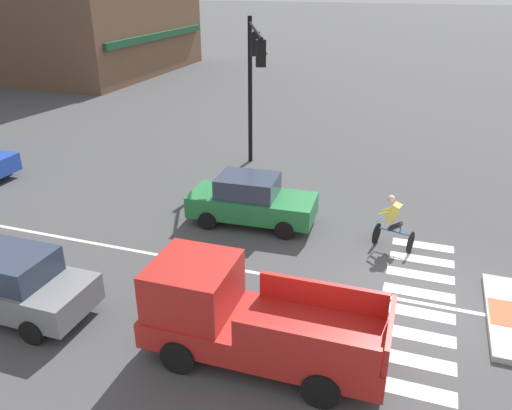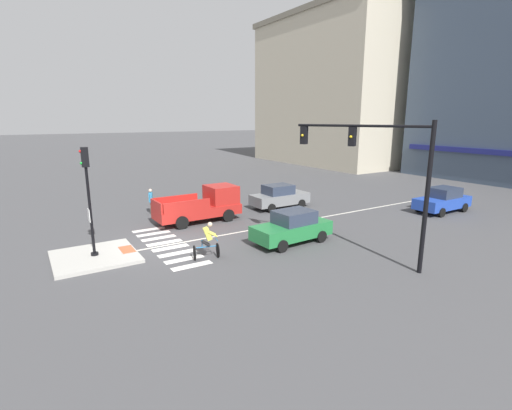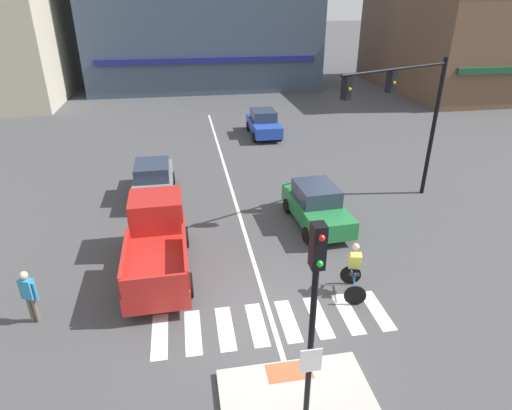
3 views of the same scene
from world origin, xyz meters
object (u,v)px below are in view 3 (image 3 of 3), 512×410
cyclist (354,269)px  pedestrian_at_curb_left (29,293)px  car_grey_westbound_far (153,180)px  car_green_eastbound_mid (317,205)px  signal_pole (313,316)px  traffic_light_mast (409,106)px  car_blue_eastbound_distant (264,123)px  pickup_truck_red_westbound_near (157,240)px

cyclist → pedestrian_at_curb_left: cyclist is taller
car_grey_westbound_far → cyclist: bearing=-53.2°
car_green_eastbound_mid → car_grey_westbound_far: bearing=149.5°
signal_pole → car_green_eastbound_mid: size_ratio=1.15×
traffic_light_mast → pedestrian_at_curb_left: (-13.58, -5.59, -3.30)m
signal_pole → car_grey_westbound_far: 13.37m
car_blue_eastbound_distant → pedestrian_at_curb_left: (-9.75, -16.65, 0.17)m
car_green_eastbound_mid → pickup_truck_red_westbound_near: 6.44m
pedestrian_at_curb_left → car_blue_eastbound_distant: bearing=59.6°
pickup_truck_red_westbound_near → cyclist: pickup_truck_red_westbound_near is taller
signal_pole → pedestrian_at_curb_left: size_ratio=2.87×
car_grey_westbound_far → cyclist: (6.28, -8.39, 0.06)m
car_grey_westbound_far → car_green_eastbound_mid: 7.54m
signal_pole → traffic_light_mast: 12.40m
traffic_light_mast → car_grey_westbound_far: traffic_light_mast is taller
traffic_light_mast → cyclist: traffic_light_mast is taller
traffic_light_mast → car_green_eastbound_mid: 5.50m
traffic_light_mast → pickup_truck_red_westbound_near: size_ratio=1.18×
pedestrian_at_curb_left → car_grey_westbound_far: bearing=69.4°
traffic_light_mast → car_blue_eastbound_distant: size_ratio=1.48×
car_blue_eastbound_distant → cyclist: (-0.43, -16.94, 0.06)m
car_blue_eastbound_distant → cyclist: bearing=-91.5°
signal_pole → pickup_truck_red_westbound_near: size_ratio=0.94×
traffic_light_mast → cyclist: (-4.26, -5.88, -3.41)m
car_blue_eastbound_distant → pickup_truck_red_westbound_near: size_ratio=0.80×
car_grey_westbound_far → car_blue_eastbound_distant: bearing=51.9°
traffic_light_mast → pickup_truck_red_westbound_near: (-10.18, -3.31, -3.31)m
pickup_truck_red_westbound_near → traffic_light_mast: bearing=18.0°
car_grey_westbound_far → pedestrian_at_curb_left: 8.65m
signal_pole → cyclist: signal_pole is taller
car_grey_westbound_far → traffic_light_mast: bearing=-13.4°
traffic_light_mast → car_blue_eastbound_distant: (-3.83, 11.06, -3.48)m
car_grey_westbound_far → car_blue_eastbound_distant: (6.71, 8.56, 0.00)m
car_grey_westbound_far → pedestrian_at_curb_left: bearing=-110.6°
signal_pole → car_grey_westbound_far: (-3.57, 12.69, -2.23)m
car_green_eastbound_mid → traffic_light_mast: bearing=18.2°
traffic_light_mast → car_green_eastbound_mid: (-4.05, -1.33, -3.48)m
signal_pole → car_green_eastbound_mid: (2.92, 8.85, -2.23)m
signal_pole → pedestrian_at_curb_left: (-6.61, 4.59, -2.06)m
signal_pole → pickup_truck_red_westbound_near: signal_pole is taller
car_grey_westbound_far → car_green_eastbound_mid: size_ratio=0.98×
car_green_eastbound_mid → cyclist: cyclist is taller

